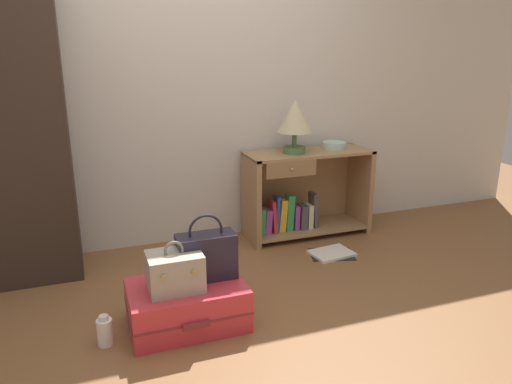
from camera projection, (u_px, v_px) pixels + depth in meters
ground_plane at (247, 335)px, 2.61m from camera, size 9.00×9.00×0.00m
back_wall at (179, 73)px, 3.59m from camera, size 6.40×0.10×2.60m
bookshelf at (302, 195)px, 3.94m from camera, size 1.01×0.39×0.69m
table_lamp at (295, 118)px, 3.71m from camera, size 0.27×0.27×0.41m
bowl at (334, 145)px, 3.95m from camera, size 0.19×0.19×0.05m
suitcase_large at (187, 305)px, 2.69m from camera, size 0.63×0.45×0.24m
train_case at (175, 271)px, 2.57m from camera, size 0.29×0.23×0.28m
handbag at (206, 255)px, 2.69m from camera, size 0.32×0.15×0.38m
bottle at (105, 331)px, 2.52m from camera, size 0.08×0.08×0.17m
open_book_on_floor at (332, 253)px, 3.62m from camera, size 0.37×0.32×0.02m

